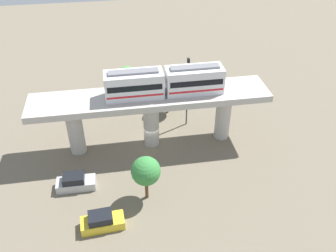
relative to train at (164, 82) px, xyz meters
name	(u,v)px	position (x,y,z in m)	size (l,w,h in m)	color
ground_plane	(152,143)	(0.00, 1.68, -8.70)	(120.00, 120.00, 0.00)	#706654
viaduct	(151,107)	(0.00, 1.68, -3.27)	(5.20, 28.00, 7.17)	#B7B2AA
train	(164,82)	(0.00, 0.00, 0.00)	(2.64, 13.55, 3.24)	silver
parked_car_yellow	(102,222)	(-12.20, 8.08, -7.96)	(2.06, 4.31, 1.76)	yellow
parked_car_silver	(76,182)	(-6.34, 10.85, -7.96)	(1.87, 4.23, 1.76)	#B2B5BA
tree_near_viaduct	(127,78)	(10.60, 3.84, -4.76)	(3.21, 3.21, 5.58)	brown
tree_mid_lot	(167,93)	(6.60, -1.39, -5.43)	(3.04, 3.04, 4.81)	brown
tree_far_corner	(146,171)	(-9.04, 3.34, -4.95)	(3.04, 3.04, 5.30)	brown
signal_post	(187,90)	(3.40, -3.48, -3.30)	(0.44, 0.28, 9.77)	#4C4C51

